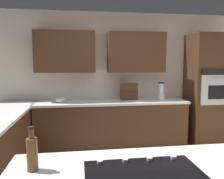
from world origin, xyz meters
TOP-DOWN VIEW (x-y plane):
  - wall_back at (0.07, -2.04)m, footprint 6.00×0.44m
  - lower_cabinets_back at (0.10, -1.72)m, footprint 2.80×0.60m
  - countertop_back at (0.10, -1.72)m, footprint 2.84×0.64m
  - wall_oven at (-1.85, -1.72)m, footprint 0.80×0.66m
  - cooktop at (0.28, 1.16)m, footprint 0.76×0.56m
  - blender at (-0.85, -1.68)m, footprint 0.15×0.15m
  - mixing_bowl at (1.05, -1.68)m, footprint 0.18×0.18m
  - spice_rack at (-0.25, -1.80)m, footprint 0.33×0.11m
  - oil_bottle at (1.00, 0.95)m, footprint 0.07×0.07m

SIDE VIEW (x-z plane):
  - lower_cabinets_back at x=0.10m, z-range 0.00..0.86m
  - countertop_back at x=0.10m, z-range 0.86..0.90m
  - cooktop at x=0.28m, z-range 0.89..0.92m
  - mixing_bowl at x=1.05m, z-range 0.90..1.00m
  - oil_bottle at x=1.00m, z-range 0.87..1.17m
  - blender at x=-0.85m, z-range 0.88..1.22m
  - spice_rack at x=-0.25m, z-range 0.90..1.22m
  - wall_oven at x=-1.85m, z-range 0.00..2.17m
  - wall_back at x=0.07m, z-range 0.14..2.74m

